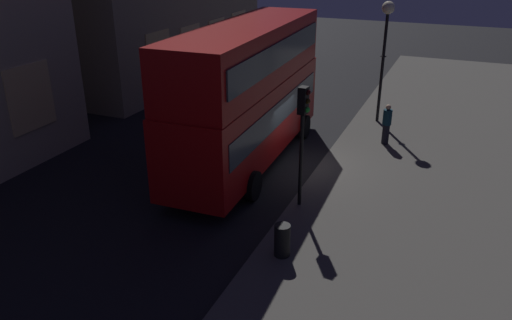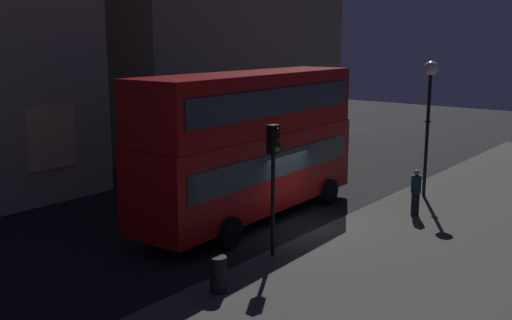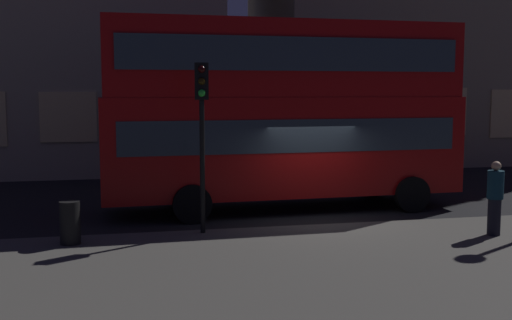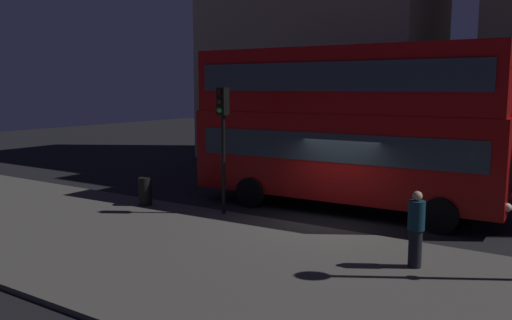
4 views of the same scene
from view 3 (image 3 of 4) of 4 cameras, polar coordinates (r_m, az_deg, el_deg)
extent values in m
plane|color=black|center=(16.62, 5.85, -5.75)|extent=(80.00, 80.00, 0.00)
cube|color=#4C4944|center=(12.55, 12.23, -9.61)|extent=(44.00, 7.70, 0.12)
cube|color=#F2D18C|center=(25.18, -16.70, 3.77)|extent=(2.12, 0.06, 1.92)
cube|color=#F2D18C|center=(25.12, -9.13, 4.52)|extent=(2.12, 0.06, 2.48)
cube|color=#E5C67F|center=(27.41, 10.40, 4.61)|extent=(2.19, 0.06, 2.14)
cube|color=#F2D18C|center=(28.89, 16.69, 4.24)|extent=(2.19, 0.06, 2.10)
cube|color=#F2D18C|center=(30.69, 22.29, 3.93)|extent=(2.19, 0.06, 2.17)
cube|color=#9E0C0C|center=(18.19, 2.37, 1.39)|extent=(10.36, 2.90, 2.77)
cube|color=#9E0C0C|center=(18.14, 2.41, 9.08)|extent=(10.16, 2.85, 2.10)
cube|color=#2D3842|center=(18.17, 2.38, 2.48)|extent=(9.54, 2.94, 0.90)
cube|color=#2D3842|center=(18.15, 2.41, 9.41)|extent=(9.54, 2.94, 0.90)
cube|color=#F2D84C|center=(20.21, 16.63, 10.19)|extent=(0.13, 1.54, 0.44)
sphere|color=white|center=(21.08, 15.30, -0.97)|extent=(0.24, 0.24, 0.24)
sphere|color=white|center=(19.66, 17.66, -1.57)|extent=(0.24, 0.24, 0.24)
cylinder|color=black|center=(20.82, 10.59, -1.92)|extent=(1.04, 0.27, 1.03)
cylinder|color=black|center=(18.46, 14.03, -3.06)|extent=(1.04, 0.27, 1.03)
cylinder|color=black|center=(19.09, -6.97, -2.61)|extent=(1.04, 0.27, 1.03)
cylinder|color=black|center=(16.49, -5.82, -4.02)|extent=(1.04, 0.27, 1.03)
cylinder|color=black|center=(14.74, -4.90, -0.63)|extent=(0.12, 0.12, 3.14)
cube|color=black|center=(14.63, -4.98, 7.15)|extent=(0.35, 0.29, 0.85)
sphere|color=black|center=(14.49, -4.98, 8.23)|extent=(0.17, 0.17, 0.17)
sphere|color=black|center=(14.48, -4.97, 7.16)|extent=(0.17, 0.17, 0.17)
sphere|color=green|center=(14.48, -4.96, 6.09)|extent=(0.17, 0.17, 0.17)
cylinder|color=black|center=(15.64, 20.84, -4.87)|extent=(0.30, 0.30, 0.86)
cylinder|color=#0F2D3D|center=(15.52, 20.96, -2.12)|extent=(0.37, 0.37, 0.66)
sphere|color=tan|center=(15.46, 21.02, -0.51)|extent=(0.22, 0.22, 0.22)
cylinder|color=black|center=(14.38, -16.56, -5.49)|extent=(0.45, 0.45, 0.95)
camera|label=1|loc=(16.63, -64.63, 19.19)|focal=35.51mm
camera|label=2|loc=(13.00, -83.56, 14.57)|focal=41.59mm
camera|label=4|loc=(11.81, 71.56, 5.13)|focal=36.92mm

